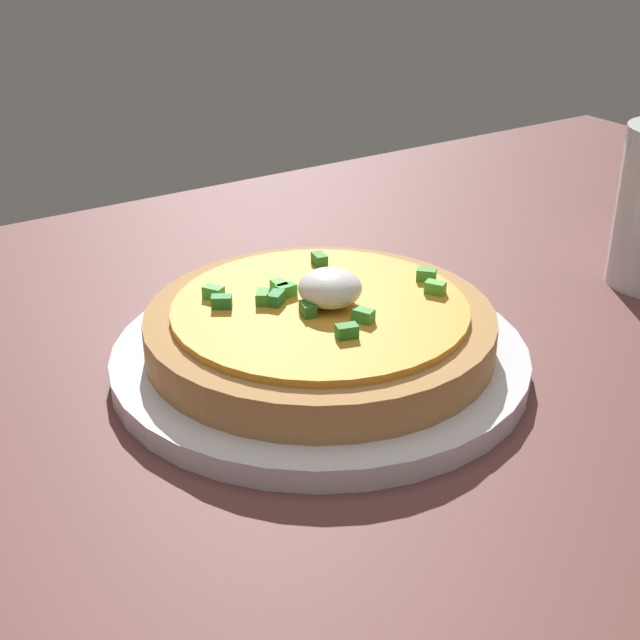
% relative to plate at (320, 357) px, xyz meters
% --- Properties ---
extents(dining_table, '(1.22, 0.89, 0.03)m').
position_rel_plate_xyz_m(dining_table, '(-0.06, 0.07, -0.02)').
color(dining_table, brown).
rests_on(dining_table, ground).
extents(plate, '(0.27, 0.27, 0.01)m').
position_rel_plate_xyz_m(plate, '(0.00, 0.00, 0.00)').
color(plate, white).
rests_on(plate, dining_table).
extents(pizza, '(0.23, 0.23, 0.05)m').
position_rel_plate_xyz_m(pizza, '(-0.00, 0.00, 0.02)').
color(pizza, tan).
rests_on(pizza, plate).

